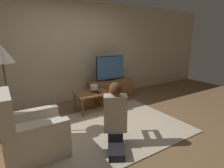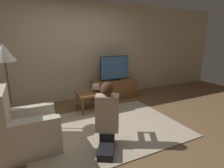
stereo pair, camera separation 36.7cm
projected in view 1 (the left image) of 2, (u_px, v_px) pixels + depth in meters
ground_plane at (110, 128)px, 3.25m from camera, size 10.00×10.00×0.00m
wall_back at (71, 52)px, 4.52m from camera, size 10.00×0.06×2.60m
rug at (110, 128)px, 3.25m from camera, size 2.71×1.97×0.02m
tv_stand at (110, 89)px, 4.90m from camera, size 1.25×0.47×0.52m
tv at (110, 68)px, 4.75m from camera, size 0.84×0.08×0.66m
coffee_table at (93, 94)px, 4.00m from camera, size 0.78×0.54×0.43m
floor_lamp at (2, 60)px, 2.75m from camera, size 0.37×0.37×1.54m
armchair at (32, 135)px, 2.44m from camera, size 0.80×0.72×0.97m
person_kneeling at (115, 116)px, 2.59m from camera, size 0.62×0.84×1.01m
table_lamp at (94, 88)px, 4.00m from camera, size 0.18×0.18×0.17m
remote at (98, 93)px, 3.94m from camera, size 0.04×0.15×0.02m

